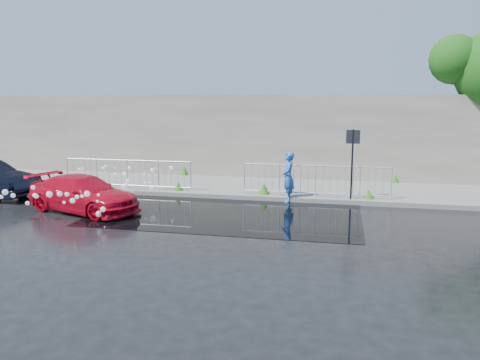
{
  "coord_description": "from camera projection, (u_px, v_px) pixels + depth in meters",
  "views": [
    {
      "loc": [
        3.89,
        -12.68,
        3.43
      ],
      "look_at": [
        0.81,
        1.23,
        1.0
      ],
      "focal_mm": 35.0,
      "sensor_mm": 36.0,
      "label": 1
    }
  ],
  "objects": [
    {
      "name": "water_spray",
      "position": [
        88.0,
        187.0,
        14.98
      ],
      "size": [
        3.64,
        5.43,
        0.97
      ],
      "color": "white",
      "rests_on": "ground"
    },
    {
      "name": "pavement",
      "position": [
        241.0,
        187.0,
        18.4
      ],
      "size": [
        30.0,
        4.0,
        0.15
      ],
      "primitive_type": "cube",
      "color": "#60605C",
      "rests_on": "ground"
    },
    {
      "name": "railing_left",
      "position": [
        127.0,
        173.0,
        17.56
      ],
      "size": [
        5.05,
        0.05,
        1.1
      ],
      "color": "silver",
      "rests_on": "pavement"
    },
    {
      "name": "sign_post",
      "position": [
        352.0,
        153.0,
        15.4
      ],
      "size": [
        0.45,
        0.06,
        2.5
      ],
      "color": "black",
      "rests_on": "ground"
    },
    {
      "name": "curb",
      "position": [
        228.0,
        197.0,
        16.48
      ],
      "size": [
        30.0,
        0.25,
        0.16
      ],
      "primitive_type": "cube",
      "color": "#60605C",
      "rests_on": "ground"
    },
    {
      "name": "puddle",
      "position": [
        229.0,
        212.0,
        14.46
      ],
      "size": [
        8.0,
        5.0,
        0.01
      ],
      "primitive_type": "cube",
      "color": "black",
      "rests_on": "ground"
    },
    {
      "name": "person",
      "position": [
        288.0,
        177.0,
        15.9
      ],
      "size": [
        0.49,
        0.68,
        1.71
      ],
      "primitive_type": "imported",
      "rotation": [
        0.0,
        0.0,
        -1.43
      ],
      "color": "blue",
      "rests_on": "ground"
    },
    {
      "name": "retaining_wall",
      "position": [
        251.0,
        136.0,
        20.21
      ],
      "size": [
        30.0,
        0.6,
        3.5
      ],
      "primitive_type": "cube",
      "color": "#696258",
      "rests_on": "pavement"
    },
    {
      "name": "red_car",
      "position": [
        83.0,
        194.0,
        14.52
      ],
      "size": [
        4.16,
        2.63,
        1.12
      ],
      "primitive_type": "imported",
      "rotation": [
        0.0,
        0.0,
        1.27
      ],
      "color": "#B5071B",
      "rests_on": "ground"
    },
    {
      "name": "railing_right",
      "position": [
        315.0,
        180.0,
        16.07
      ],
      "size": [
        5.05,
        0.05,
        1.1
      ],
      "color": "silver",
      "rests_on": "pavement"
    },
    {
      "name": "weeds",
      "position": [
        230.0,
        182.0,
        18.04
      ],
      "size": [
        12.17,
        3.93,
        0.42
      ],
      "color": "#265416",
      "rests_on": "pavement"
    },
    {
      "name": "ground",
      "position": [
        204.0,
        220.0,
        13.6
      ],
      "size": [
        90.0,
        90.0,
        0.0
      ],
      "primitive_type": "plane",
      "color": "black",
      "rests_on": "ground"
    }
  ]
}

